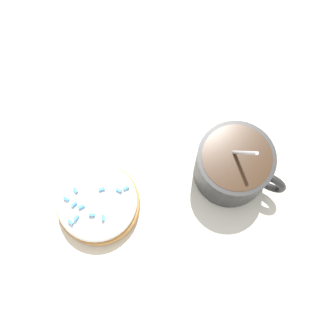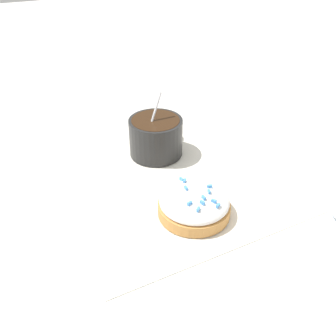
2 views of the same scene
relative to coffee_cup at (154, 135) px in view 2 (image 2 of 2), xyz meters
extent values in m
plane|color=silver|center=(-0.09, 0.00, -0.04)|extent=(3.00, 3.00, 0.00)
cube|color=white|center=(-0.09, 0.00, -0.04)|extent=(0.37, 0.38, 0.00)
cylinder|color=black|center=(0.00, 0.00, 0.00)|extent=(0.09, 0.09, 0.06)
cylinder|color=#331E0F|center=(0.00, 0.00, 0.02)|extent=(0.08, 0.08, 0.01)
torus|color=black|center=(0.04, -0.04, 0.00)|extent=(0.03, 0.03, 0.04)
ellipsoid|color=silver|center=(0.01, -0.02, -0.03)|extent=(0.03, 0.03, 0.01)
cylinder|color=silver|center=(0.00, 0.01, 0.02)|extent=(0.03, 0.05, 0.10)
cylinder|color=#C18442|center=(-0.17, 0.00, -0.03)|extent=(0.10, 0.10, 0.02)
ellipsoid|color=white|center=(-0.17, 0.00, -0.01)|extent=(0.10, 0.10, 0.03)
cube|color=#4C99EA|center=(-0.20, 0.00, 0.00)|extent=(0.01, 0.01, 0.00)
cube|color=#4C99EA|center=(-0.19, 0.00, 0.00)|extent=(0.01, 0.00, 0.00)
cube|color=#4C99EA|center=(-0.19, 0.02, 0.00)|extent=(0.01, 0.01, 0.00)
cube|color=#4C99EA|center=(-0.21, 0.01, 0.00)|extent=(0.01, 0.01, 0.00)
cube|color=#4C99EA|center=(-0.14, 0.00, 0.00)|extent=(0.01, 0.01, 0.00)
cube|color=#4C99EA|center=(-0.18, -0.02, 0.00)|extent=(0.01, 0.00, 0.00)
cube|color=#4C99EA|center=(-0.21, -0.02, 0.00)|extent=(0.01, 0.01, 0.00)
cube|color=#4C99EA|center=(-0.17, -0.02, 0.00)|extent=(0.00, 0.01, 0.00)
cube|color=#4C99EA|center=(-0.20, -0.01, 0.00)|extent=(0.01, 0.01, 0.00)
cube|color=#4C99EA|center=(-0.16, 0.01, 0.00)|extent=(0.01, 0.00, 0.00)
cube|color=#4C99EA|center=(-0.13, 0.01, 0.00)|extent=(0.01, 0.01, 0.00)
camera|label=1|loc=(-0.12, -0.12, 0.46)|focal=42.00mm
camera|label=2|loc=(-0.56, 0.19, 0.33)|focal=42.00mm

